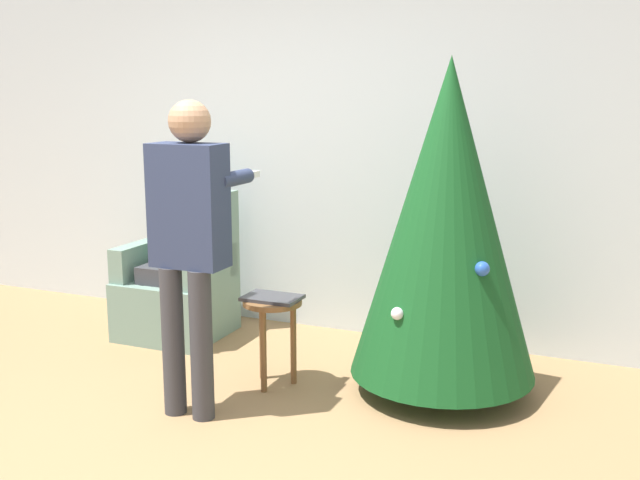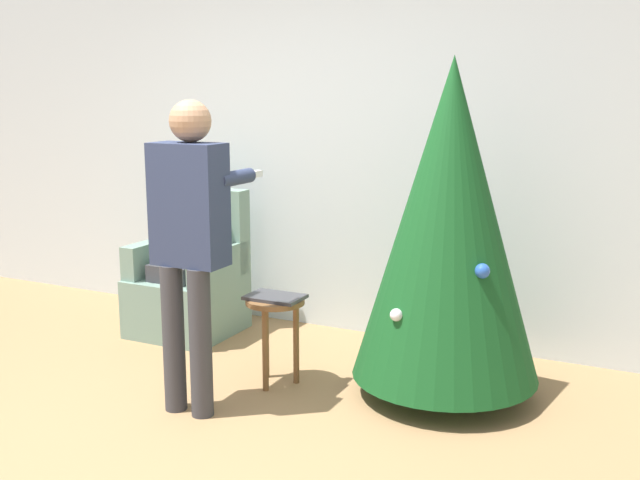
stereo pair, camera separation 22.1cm
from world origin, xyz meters
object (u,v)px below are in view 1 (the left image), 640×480
Objects in this scene: armchair at (180,285)px; person_standing at (189,231)px; christmas_tree at (446,220)px; side_stool at (273,317)px; person_seated at (176,242)px.

person_standing is (0.82, -1.12, 0.65)m from armchair.
christmas_tree reaches higher than armchair.
person_standing is at bearing -113.89° from side_stool.
person_seated is 2.35× the size of side_stool.
person_seated is at bearing -90.00° from armchair.
person_standing is (-1.17, -0.80, -0.01)m from christmas_tree.
christmas_tree is at bearing -8.26° from person_seated.
person_seated is 1.40m from person_standing.
armchair is 0.61× the size of person_standing.
person_seated is 1.22m from side_stool.
person_seated reaches higher than armchair.
side_stool is at bearing -30.25° from armchair.
christmas_tree is 2.04m from person_seated.
side_stool is at bearing 66.11° from person_standing.
armchair reaches higher than side_stool.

